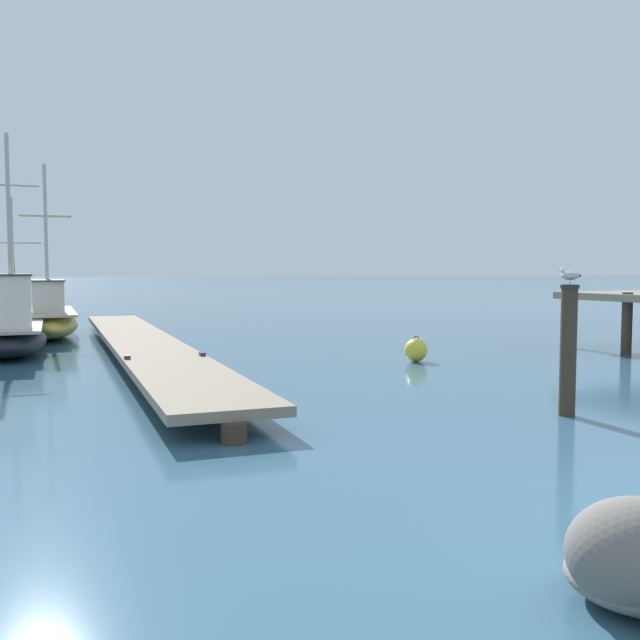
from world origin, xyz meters
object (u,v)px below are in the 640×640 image
Objects in this scene: fishing_boat_2 at (12,330)px; mooring_buoy at (416,350)px; perched_seagull at (570,275)px; fishing_boat_1 at (48,318)px; mooring_piling at (568,348)px.

fishing_boat_2 reaches higher than mooring_buoy.
fishing_boat_1 is at bearing 116.24° from perched_seagull.
fishing_boat_2 is 17.88× the size of perched_seagull.
fishing_boat_1 is 18.71m from mooring_piling.
fishing_boat_2 is at bearing 128.06° from mooring_piling.
perched_seagull is 7.12m from mooring_buoy.
mooring_piling is at bearing 145.41° from perched_seagull.
fishing_boat_2 is (-0.79, -5.21, 0.04)m from fishing_boat_1.
fishing_boat_1 is 22.89× the size of perched_seagull.
fishing_boat_2 is 9.14× the size of mooring_buoy.
mooring_piling is at bearing -51.94° from fishing_boat_2.
mooring_buoy is (9.02, -9.97, -0.36)m from fishing_boat_1.
fishing_boat_1 is 5.27m from fishing_boat_2.
fishing_boat_1 is 11.70× the size of mooring_buoy.
fishing_boat_2 is 2.86× the size of mooring_piling.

